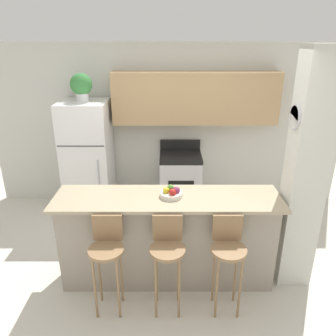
{
  "coord_description": "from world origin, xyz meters",
  "views": [
    {
      "loc": [
        0.01,
        -3.09,
        2.59
      ],
      "look_at": [
        0.0,
        0.7,
        1.08
      ],
      "focal_mm": 35.0,
      "sensor_mm": 36.0,
      "label": 1
    }
  ],
  "objects_px": {
    "bar_stool_left": "(107,251)",
    "bar_stool_mid": "(168,251)",
    "fruit_bowl": "(172,193)",
    "stove_range": "(181,181)",
    "refrigerator": "(89,159)",
    "trash_bin": "(126,206)",
    "potted_plant_on_fridge": "(82,86)",
    "bar_stool_right": "(228,251)"
  },
  "relations": [
    {
      "from": "potted_plant_on_fridge",
      "to": "fruit_bowl",
      "type": "bearing_deg",
      "value": -51.92
    },
    {
      "from": "stove_range",
      "to": "bar_stool_right",
      "type": "distance_m",
      "value": 2.19
    },
    {
      "from": "stove_range",
      "to": "refrigerator",
      "type": "bearing_deg",
      "value": -177.2
    },
    {
      "from": "bar_stool_right",
      "to": "trash_bin",
      "type": "height_order",
      "value": "bar_stool_right"
    },
    {
      "from": "bar_stool_left",
      "to": "potted_plant_on_fridge",
      "type": "distance_m",
      "value": 2.52
    },
    {
      "from": "bar_stool_mid",
      "to": "bar_stool_right",
      "type": "bearing_deg",
      "value": 0.0
    },
    {
      "from": "refrigerator",
      "to": "bar_stool_mid",
      "type": "relative_size",
      "value": 1.73
    },
    {
      "from": "bar_stool_mid",
      "to": "fruit_bowl",
      "type": "distance_m",
      "value": 0.61
    },
    {
      "from": "refrigerator",
      "to": "bar_stool_right",
      "type": "bearing_deg",
      "value": -49.01
    },
    {
      "from": "stove_range",
      "to": "trash_bin",
      "type": "distance_m",
      "value": 0.95
    },
    {
      "from": "potted_plant_on_fridge",
      "to": "trash_bin",
      "type": "xyz_separation_m",
      "value": [
        0.57,
        -0.25,
        -1.78
      ]
    },
    {
      "from": "trash_bin",
      "to": "bar_stool_mid",
      "type": "bearing_deg",
      "value": -70.32
    },
    {
      "from": "bar_stool_mid",
      "to": "potted_plant_on_fridge",
      "type": "distance_m",
      "value": 2.73
    },
    {
      "from": "fruit_bowl",
      "to": "refrigerator",
      "type": "bearing_deg",
      "value": 128.08
    },
    {
      "from": "bar_stool_left",
      "to": "fruit_bowl",
      "type": "bearing_deg",
      "value": 36.75
    },
    {
      "from": "potted_plant_on_fridge",
      "to": "trash_bin",
      "type": "bearing_deg",
      "value": -23.92
    },
    {
      "from": "stove_range",
      "to": "bar_stool_left",
      "type": "xyz_separation_m",
      "value": [
        -0.78,
        -2.14,
        0.22
      ]
    },
    {
      "from": "stove_range",
      "to": "bar_stool_left",
      "type": "bearing_deg",
      "value": -110.12
    },
    {
      "from": "stove_range",
      "to": "bar_stool_mid",
      "type": "relative_size",
      "value": 1.06
    },
    {
      "from": "bar_stool_left",
      "to": "bar_stool_mid",
      "type": "distance_m",
      "value": 0.58
    },
    {
      "from": "trash_bin",
      "to": "refrigerator",
      "type": "bearing_deg",
      "value": 156.09
    },
    {
      "from": "bar_stool_right",
      "to": "fruit_bowl",
      "type": "relative_size",
      "value": 4.21
    },
    {
      "from": "bar_stool_left",
      "to": "trash_bin",
      "type": "bearing_deg",
      "value": 92.13
    },
    {
      "from": "trash_bin",
      "to": "fruit_bowl",
      "type": "bearing_deg",
      "value": -62.92
    },
    {
      "from": "refrigerator",
      "to": "stove_range",
      "type": "bearing_deg",
      "value": 2.8
    },
    {
      "from": "refrigerator",
      "to": "bar_stool_left",
      "type": "distance_m",
      "value": 2.18
    },
    {
      "from": "bar_stool_left",
      "to": "bar_stool_mid",
      "type": "xyz_separation_m",
      "value": [
        0.58,
        0.0,
        0.0
      ]
    },
    {
      "from": "fruit_bowl",
      "to": "stove_range",
      "type": "bearing_deg",
      "value": 84.55
    },
    {
      "from": "bar_stool_left",
      "to": "trash_bin",
      "type": "relative_size",
      "value": 2.66
    },
    {
      "from": "bar_stool_right",
      "to": "potted_plant_on_fridge",
      "type": "height_order",
      "value": "potted_plant_on_fridge"
    },
    {
      "from": "bar_stool_left",
      "to": "potted_plant_on_fridge",
      "type": "xyz_separation_m",
      "value": [
        -0.63,
        2.07,
        1.29
      ]
    },
    {
      "from": "refrigerator",
      "to": "fruit_bowl",
      "type": "relative_size",
      "value": 7.27
    },
    {
      "from": "stove_range",
      "to": "trash_bin",
      "type": "relative_size",
      "value": 2.82
    },
    {
      "from": "bar_stool_left",
      "to": "bar_stool_right",
      "type": "height_order",
      "value": "same"
    },
    {
      "from": "bar_stool_mid",
      "to": "bar_stool_right",
      "type": "relative_size",
      "value": 1.0
    },
    {
      "from": "refrigerator",
      "to": "trash_bin",
      "type": "relative_size",
      "value": 4.6
    },
    {
      "from": "trash_bin",
      "to": "bar_stool_left",
      "type": "bearing_deg",
      "value": -87.87
    },
    {
      "from": "stove_range",
      "to": "bar_stool_mid",
      "type": "xyz_separation_m",
      "value": [
        -0.2,
        -2.14,
        0.22
      ]
    },
    {
      "from": "refrigerator",
      "to": "stove_range",
      "type": "xyz_separation_m",
      "value": [
        1.42,
        0.07,
        -0.41
      ]
    },
    {
      "from": "refrigerator",
      "to": "fruit_bowl",
      "type": "height_order",
      "value": "refrigerator"
    },
    {
      "from": "fruit_bowl",
      "to": "bar_stool_right",
      "type": "bearing_deg",
      "value": -40.7
    },
    {
      "from": "bar_stool_right",
      "to": "fruit_bowl",
      "type": "distance_m",
      "value": 0.82
    }
  ]
}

